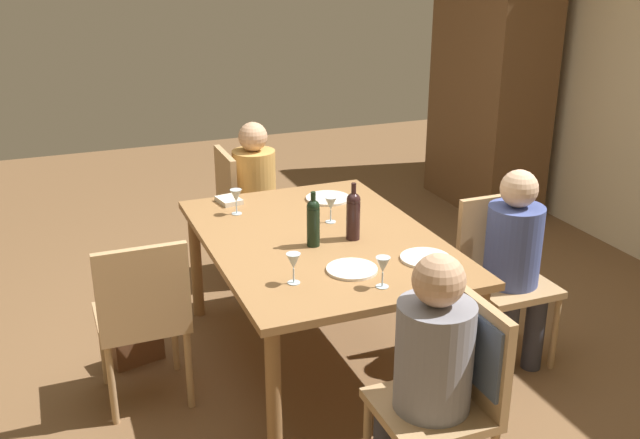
{
  "coord_description": "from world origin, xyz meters",
  "views": [
    {
      "loc": [
        3.4,
        -1.34,
        2.26
      ],
      "look_at": [
        0.0,
        0.0,
        0.85
      ],
      "focal_mm": 41.24,
      "sensor_mm": 36.0,
      "label": 1
    }
  ],
  "objects_px": {
    "chair_near": "(142,312)",
    "wine_glass_near_left": "(293,262)",
    "chair_left_end": "(243,205)",
    "dinner_plate_guest_right": "(425,258)",
    "handbag": "(137,344)",
    "wine_glass_centre": "(331,204)",
    "armoire_cabinet": "(490,82)",
    "chair_right_end": "(459,375)",
    "wine_glass_near_right": "(236,197)",
    "dining_table": "(320,250)",
    "person_man_bearded": "(515,255)",
    "dinner_plate_guest_left": "(352,269)",
    "wine_bottle_tall_green": "(353,214)",
    "dinner_plate_host": "(328,198)",
    "wine_glass_far": "(383,266)",
    "chair_far_right": "(501,267)",
    "person_man_guest": "(428,368)",
    "person_woman_host": "(258,188)"
  },
  "relations": [
    {
      "from": "chair_near",
      "to": "wine_glass_near_left",
      "type": "distance_m",
      "value": 0.83
    },
    {
      "from": "chair_far_right",
      "to": "person_man_guest",
      "type": "xyz_separation_m",
      "value": [
        0.93,
        -1.0,
        0.13
      ]
    },
    {
      "from": "wine_glass_centre",
      "to": "handbag",
      "type": "height_order",
      "value": "wine_glass_centre"
    },
    {
      "from": "wine_glass_near_right",
      "to": "handbag",
      "type": "relative_size",
      "value": 0.53
    },
    {
      "from": "chair_right_end",
      "to": "dinner_plate_host",
      "type": "bearing_deg",
      "value": -4.7
    },
    {
      "from": "wine_glass_near_left",
      "to": "wine_glass_centre",
      "type": "height_order",
      "value": "same"
    },
    {
      "from": "wine_glass_centre",
      "to": "chair_near",
      "type": "bearing_deg",
      "value": -76.43
    },
    {
      "from": "chair_left_end",
      "to": "dinner_plate_guest_right",
      "type": "bearing_deg",
      "value": 15.42
    },
    {
      "from": "chair_far_right",
      "to": "dinner_plate_guest_left",
      "type": "xyz_separation_m",
      "value": [
        0.16,
        -0.99,
        0.23
      ]
    },
    {
      "from": "wine_glass_centre",
      "to": "dinner_plate_guest_left",
      "type": "relative_size",
      "value": 0.6
    },
    {
      "from": "handbag",
      "to": "wine_glass_near_left",
      "type": "bearing_deg",
      "value": 38.17
    },
    {
      "from": "chair_right_end",
      "to": "person_man_bearded",
      "type": "bearing_deg",
      "value": -46.14
    },
    {
      "from": "wine_glass_near_left",
      "to": "wine_glass_near_right",
      "type": "bearing_deg",
      "value": 179.97
    },
    {
      "from": "dining_table",
      "to": "person_man_bearded",
      "type": "height_order",
      "value": "person_man_bearded"
    },
    {
      "from": "wine_glass_near_right",
      "to": "chair_right_end",
      "type": "bearing_deg",
      "value": 14.42
    },
    {
      "from": "wine_glass_near_left",
      "to": "dining_table",
      "type": "bearing_deg",
      "value": 146.24
    },
    {
      "from": "dinner_plate_guest_left",
      "to": "person_man_bearded",
      "type": "bearing_deg",
      "value": 92.89
    },
    {
      "from": "chair_near",
      "to": "dinner_plate_guest_left",
      "type": "relative_size",
      "value": 3.69
    },
    {
      "from": "dining_table",
      "to": "chair_near",
      "type": "height_order",
      "value": "chair_near"
    },
    {
      "from": "chair_far_right",
      "to": "person_woman_host",
      "type": "distance_m",
      "value": 1.8
    },
    {
      "from": "armoire_cabinet",
      "to": "chair_near",
      "type": "xyz_separation_m",
      "value": [
        2.03,
        -3.32,
        -0.56
      ]
    },
    {
      "from": "wine_glass_near_left",
      "to": "wine_glass_centre",
      "type": "xyz_separation_m",
      "value": [
        -0.66,
        0.46,
        0.0
      ]
    },
    {
      "from": "wine_glass_near_right",
      "to": "person_woman_host",
      "type": "bearing_deg",
      "value": 154.21
    },
    {
      "from": "wine_bottle_tall_green",
      "to": "dinner_plate_guest_right",
      "type": "distance_m",
      "value": 0.46
    },
    {
      "from": "chair_far_right",
      "to": "chair_left_end",
      "type": "bearing_deg",
      "value": -55.01
    },
    {
      "from": "wine_glass_near_right",
      "to": "dining_table",
      "type": "bearing_deg",
      "value": 32.42
    },
    {
      "from": "person_man_guest",
      "to": "dinner_plate_guest_right",
      "type": "relative_size",
      "value": 4.54
    },
    {
      "from": "handbag",
      "to": "person_man_guest",
      "type": "bearing_deg",
      "value": 31.09
    },
    {
      "from": "person_woman_host",
      "to": "wine_glass_near_right",
      "type": "bearing_deg",
      "value": -25.79
    },
    {
      "from": "chair_left_end",
      "to": "dinner_plate_host",
      "type": "bearing_deg",
      "value": 27.76
    },
    {
      "from": "dinner_plate_guest_left",
      "to": "chair_left_end",
      "type": "bearing_deg",
      "value": -177.53
    },
    {
      "from": "person_woman_host",
      "to": "chair_far_right",
      "type": "bearing_deg",
      "value": 32.03
    },
    {
      "from": "chair_left_end",
      "to": "person_woman_host",
      "type": "height_order",
      "value": "person_woman_host"
    },
    {
      "from": "person_man_bearded",
      "to": "wine_glass_near_right",
      "type": "height_order",
      "value": "person_man_bearded"
    },
    {
      "from": "chair_far_right",
      "to": "dinner_plate_host",
      "type": "height_order",
      "value": "chair_far_right"
    },
    {
      "from": "chair_near",
      "to": "wine_glass_centre",
      "type": "relative_size",
      "value": 6.17
    },
    {
      "from": "chair_left_end",
      "to": "dinner_plate_guest_left",
      "type": "height_order",
      "value": "chair_left_end"
    },
    {
      "from": "chair_right_end",
      "to": "dinner_plate_guest_right",
      "type": "xyz_separation_m",
      "value": [
        -0.75,
        0.26,
        0.16
      ]
    },
    {
      "from": "chair_far_right",
      "to": "person_man_guest",
      "type": "bearing_deg",
      "value": 42.93
    },
    {
      "from": "armoire_cabinet",
      "to": "dinner_plate_guest_left",
      "type": "relative_size",
      "value": 8.74
    },
    {
      "from": "armoire_cabinet",
      "to": "wine_glass_near_left",
      "type": "xyz_separation_m",
      "value": [
        2.43,
        -2.67,
        -0.24
      ]
    },
    {
      "from": "wine_glass_near_left",
      "to": "armoire_cabinet",
      "type": "bearing_deg",
      "value": 132.3
    },
    {
      "from": "chair_near",
      "to": "armoire_cabinet",
      "type": "bearing_deg",
      "value": 31.46
    },
    {
      "from": "armoire_cabinet",
      "to": "wine_bottle_tall_green",
      "type": "bearing_deg",
      "value": -47.13
    },
    {
      "from": "wine_glass_near_left",
      "to": "wine_glass_centre",
      "type": "bearing_deg",
      "value": 145.34
    },
    {
      "from": "wine_glass_centre",
      "to": "dinner_plate_host",
      "type": "xyz_separation_m",
      "value": [
        -0.37,
        0.13,
        -0.1
      ]
    },
    {
      "from": "wine_glass_far",
      "to": "dinner_plate_host",
      "type": "relative_size",
      "value": 0.55
    },
    {
      "from": "dining_table",
      "to": "armoire_cabinet",
      "type": "bearing_deg",
      "value": 129.67
    },
    {
      "from": "chair_right_end",
      "to": "wine_glass_centre",
      "type": "height_order",
      "value": "chair_right_end"
    },
    {
      "from": "wine_glass_near_left",
      "to": "handbag",
      "type": "xyz_separation_m",
      "value": [
        -0.83,
        -0.65,
        -0.75
      ]
    }
  ]
}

